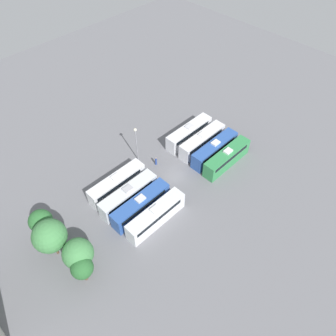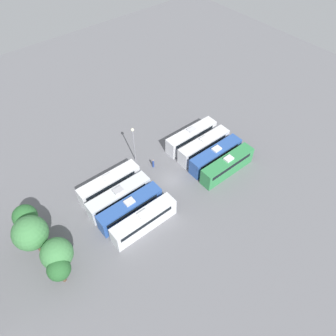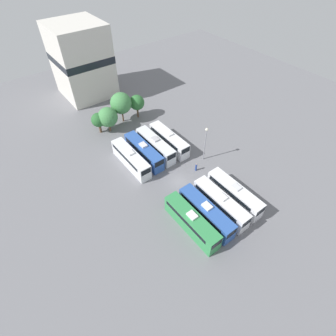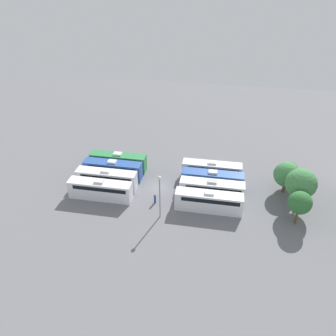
% 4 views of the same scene
% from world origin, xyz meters
% --- Properties ---
extents(ground_plane, '(128.07, 128.07, 0.00)m').
position_xyz_m(ground_plane, '(0.00, 0.00, 0.00)').
color(ground_plane, slate).
extents(bus_0, '(2.47, 11.26, 3.72)m').
position_xyz_m(bus_0, '(-4.86, -9.24, 1.85)').
color(bus_0, '#338C4C').
rests_on(bus_0, ground_plane).
extents(bus_1, '(2.47, 11.26, 3.72)m').
position_xyz_m(bus_1, '(-1.76, -9.35, 1.85)').
color(bus_1, '#2D56A8').
rests_on(bus_1, ground_plane).
extents(bus_2, '(2.47, 11.26, 3.72)m').
position_xyz_m(bus_2, '(1.53, -9.46, 1.85)').
color(bus_2, silver).
rests_on(bus_2, ground_plane).
extents(bus_3, '(2.47, 11.26, 3.72)m').
position_xyz_m(bus_3, '(5.02, -9.40, 1.85)').
color(bus_3, white).
rests_on(bus_3, ground_plane).
extents(bus_4, '(2.47, 11.26, 3.72)m').
position_xyz_m(bus_4, '(-4.83, 9.43, 1.85)').
color(bus_4, silver).
rests_on(bus_4, ground_plane).
extents(bus_5, '(2.47, 11.26, 3.72)m').
position_xyz_m(bus_5, '(-1.51, 9.76, 1.85)').
color(bus_5, '#2D56A8').
rests_on(bus_5, ground_plane).
extents(bus_6, '(2.47, 11.26, 3.72)m').
position_xyz_m(bus_6, '(1.54, 9.86, 1.85)').
color(bus_6, silver).
rests_on(bus_6, ground_plane).
extents(bus_7, '(2.47, 11.26, 3.72)m').
position_xyz_m(bus_7, '(4.96, 9.60, 1.85)').
color(bus_7, white).
rests_on(bus_7, ground_plane).
extents(worker_person, '(0.36, 0.36, 1.83)m').
position_xyz_m(worker_person, '(4.72, 0.30, 0.85)').
color(worker_person, navy).
rests_on(worker_person, ground_plane).
extents(light_pole, '(0.60, 0.60, 7.95)m').
position_xyz_m(light_pole, '(8.19, 1.91, 5.38)').
color(light_pole, gray).
rests_on(light_pole, ground_plane).
extents(tree_0, '(3.25, 3.25, 5.05)m').
position_xyz_m(tree_0, '(-4.69, 23.45, 3.37)').
color(tree_0, brown).
rests_on(tree_0, ground_plane).
extents(tree_1, '(4.55, 4.55, 6.06)m').
position_xyz_m(tree_1, '(-2.65, 22.63, 3.77)').
color(tree_1, brown).
rests_on(tree_1, ground_plane).
extents(tree_2, '(5.06, 5.06, 7.57)m').
position_xyz_m(tree_2, '(1.83, 24.14, 5.03)').
color(tree_2, brown).
rests_on(tree_2, ground_plane).
extents(tree_3, '(3.68, 3.68, 5.91)m').
position_xyz_m(tree_3, '(5.80, 23.56, 4.04)').
color(tree_3, brown).
rests_on(tree_3, ground_plane).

